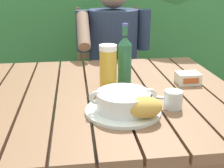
{
  "coord_description": "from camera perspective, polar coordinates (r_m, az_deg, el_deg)",
  "views": [
    {
      "loc": [
        -0.11,
        -1.12,
        1.22
      ],
      "look_at": [
        0.03,
        -0.1,
        0.84
      ],
      "focal_mm": 46.92,
      "sensor_mm": 36.0,
      "label": 1
    }
  ],
  "objects": [
    {
      "name": "serving_plate",
      "position": [
        1.03,
        2.17,
        -5.17
      ],
      "size": [
        0.27,
        0.27,
        0.01
      ],
      "color": "white",
      "rests_on": "dining_table"
    },
    {
      "name": "chair_near_diner",
      "position": [
        2.19,
        -0.33,
        0.69
      ],
      "size": [
        0.47,
        0.45,
        1.01
      ],
      "color": "#866345",
      "rests_on": "ground_plane"
    },
    {
      "name": "butter_tub",
      "position": [
        1.34,
        14.57,
        1.12
      ],
      "size": [
        0.1,
        0.08,
        0.05
      ],
      "color": "white",
      "rests_on": "dining_table"
    },
    {
      "name": "beer_bottle",
      "position": [
        1.29,
        2.49,
        4.97
      ],
      "size": [
        0.06,
        0.06,
        0.26
      ],
      "color": "#27603C",
      "rests_on": "dining_table"
    },
    {
      "name": "dining_table",
      "position": [
        1.25,
        -1.81,
        -5.83
      ],
      "size": [
        1.12,
        0.98,
        0.77
      ],
      "color": "brown",
      "rests_on": "ground_plane"
    },
    {
      "name": "person_eating",
      "position": [
        1.93,
        0.3,
        5.29
      ],
      "size": [
        0.48,
        0.47,
        1.24
      ],
      "color": "#293551",
      "rests_on": "ground_plane"
    },
    {
      "name": "water_glass_small",
      "position": [
        1.08,
        11.85,
        -2.97
      ],
      "size": [
        0.07,
        0.07,
        0.07
      ],
      "color": "silver",
      "rests_on": "dining_table"
    },
    {
      "name": "soup_bowl",
      "position": [
        1.02,
        2.2,
        -3.17
      ],
      "size": [
        0.24,
        0.19,
        0.07
      ],
      "color": "white",
      "rests_on": "serving_plate"
    },
    {
      "name": "bread_roll",
      "position": [
        0.97,
        6.27,
        -4.49
      ],
      "size": [
        0.13,
        0.1,
        0.07
      ],
      "color": "gold",
      "rests_on": "serving_plate"
    },
    {
      "name": "beer_glass",
      "position": [
        1.23,
        -0.76,
        3.43
      ],
      "size": [
        0.07,
        0.07,
        0.19
      ],
      "color": "gold",
      "rests_on": "dining_table"
    },
    {
      "name": "table_knife",
      "position": [
        1.17,
        8.33,
        -2.42
      ],
      "size": [
        0.16,
        0.07,
        0.01
      ],
      "color": "silver",
      "rests_on": "dining_table"
    }
  ]
}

